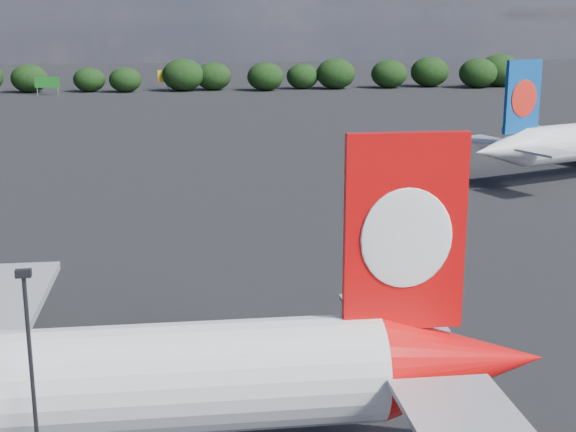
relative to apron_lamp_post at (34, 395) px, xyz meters
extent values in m
plane|color=black|center=(-3.61, 65.73, -6.13)|extent=(500.00, 500.00, 0.00)
cone|color=red|center=(17.80, 3.16, -1.41)|extent=(7.71, 4.98, 4.72)
cube|color=red|center=(14.97, 3.26, 4.63)|extent=(5.21, 0.66, 8.50)
ellipsoid|color=white|center=(14.96, 2.98, 4.46)|extent=(3.97, 0.33, 4.34)
ellipsoid|color=white|center=(14.98, 3.55, 4.46)|extent=(3.97, 0.33, 4.34)
cube|color=#AAABB2|center=(15.73, -1.96, -1.04)|extent=(4.45, 5.81, 0.28)
cube|color=#AAABB2|center=(16.10, 8.42, -1.04)|extent=(4.45, 5.81, 0.28)
cylinder|color=black|center=(-1.91, 6.69, -4.72)|extent=(0.27, 0.27, 2.36)
cone|color=white|center=(43.69, 57.46, -1.51)|extent=(8.52, 6.82, 4.63)
cube|color=#0D4390|center=(46.31, 58.38, 4.42)|extent=(4.96, 2.12, 8.33)
ellipsoid|color=red|center=(46.40, 58.12, 4.25)|extent=(3.73, 1.46, 4.26)
ellipsoid|color=red|center=(46.22, 58.64, 4.25)|extent=(3.73, 1.46, 4.26)
cube|color=#AAABB2|center=(47.12, 53.27, -1.13)|extent=(5.77, 6.62, 0.28)
cube|color=#AAABB2|center=(43.75, 62.88, -1.13)|extent=(5.77, 6.62, 0.28)
cube|color=#AAABB2|center=(61.54, 76.48, -2.99)|extent=(11.81, 19.47, 0.51)
cylinder|color=black|center=(0.00, 0.00, -0.79)|extent=(0.16, 0.16, 10.68)
cube|color=black|center=(0.00, 0.00, 4.70)|extent=(0.55, 0.30, 0.28)
cube|color=#13611A|center=(-21.61, 181.73, -2.93)|extent=(6.00, 0.30, 2.60)
cylinder|color=gray|center=(-24.11, 181.73, -5.13)|extent=(0.20, 0.20, 2.00)
cylinder|color=gray|center=(-19.11, 181.73, -5.13)|extent=(0.20, 0.20, 2.00)
cube|color=yellow|center=(8.39, 187.73, -2.13)|extent=(5.00, 0.30, 3.00)
cylinder|color=gray|center=(8.39, 187.73, -4.88)|extent=(0.30, 0.30, 2.50)
ellipsoid|color=black|center=(-26.96, 189.69, -2.49)|extent=(9.46, 8.01, 7.28)
ellipsoid|color=black|center=(-11.82, 188.98, -2.95)|extent=(8.28, 7.00, 6.37)
ellipsoid|color=black|center=(-2.51, 186.55, -2.91)|extent=(8.39, 7.10, 6.46)
ellipsoid|color=black|center=(12.50, 187.22, -1.89)|extent=(11.05, 9.35, 8.50)
ellipsoid|color=black|center=(20.51, 188.64, -2.43)|extent=(9.64, 8.15, 7.41)
ellipsoid|color=black|center=(34.05, 184.73, -2.38)|extent=(9.77, 8.27, 7.52)
ellipsoid|color=black|center=(44.73, 188.41, -2.74)|extent=(8.84, 7.48, 6.80)
ellipsoid|color=black|center=(53.64, 187.02, -2.01)|extent=(10.72, 9.07, 8.25)
ellipsoid|color=black|center=(68.70, 187.24, -2.26)|extent=(10.08, 8.53, 7.75)
ellipsoid|color=black|center=(80.99, 189.20, -1.98)|extent=(10.81, 9.15, 8.32)
ellipsoid|color=black|center=(92.90, 183.50, -2.06)|extent=(10.58, 8.95, 8.14)
ellipsoid|color=black|center=(100.38, 186.29, -1.63)|extent=(11.73, 9.92, 9.02)
camera|label=1|loc=(4.80, -27.98, 13.53)|focal=50.00mm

